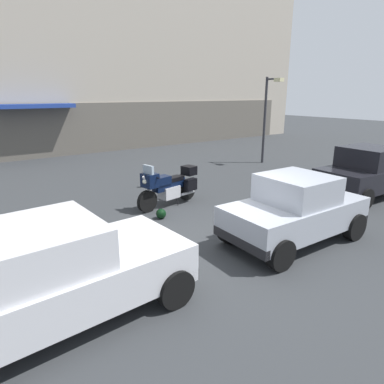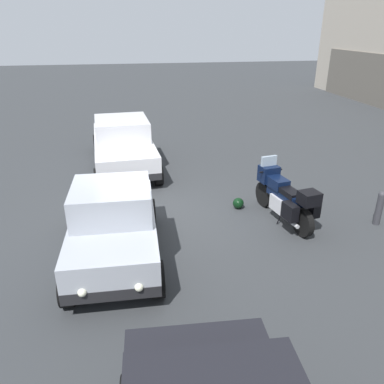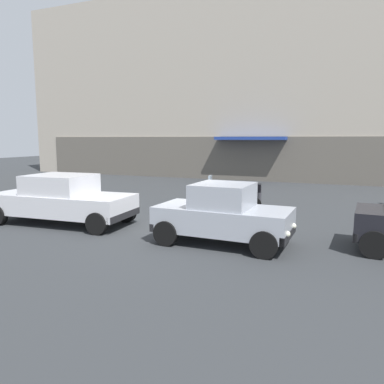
{
  "view_description": "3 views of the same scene",
  "coord_description": "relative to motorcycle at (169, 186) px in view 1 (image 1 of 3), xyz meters",
  "views": [
    {
      "loc": [
        -4.51,
        -5.27,
        3.28
      ],
      "look_at": [
        -0.21,
        0.7,
        1.11
      ],
      "focal_mm": 31.18,
      "sensor_mm": 36.0,
      "label": 1
    },
    {
      "loc": [
        8.09,
        -0.53,
        4.27
      ],
      "look_at": [
        0.82,
        0.79,
        1.0
      ],
      "focal_mm": 35.45,
      "sensor_mm": 36.0,
      "label": 2
    },
    {
      "loc": [
        4.36,
        -9.76,
        2.69
      ],
      "look_at": [
        -0.02,
        0.82,
        1.04
      ],
      "focal_mm": 34.82,
      "sensor_mm": 36.0,
      "label": 3
    }
  ],
  "objects": [
    {
      "name": "streetlamp_curbside",
      "position": [
        7.24,
        2.74,
        1.89
      ],
      "size": [
        0.28,
        0.94,
        4.03
      ],
      "color": "#2D2D33",
      "rests_on": "ground"
    },
    {
      "name": "car_compact_side",
      "position": [
        0.93,
        -3.87,
        0.15
      ],
      "size": [
        3.51,
        1.79,
        1.56
      ],
      "rotation": [
        0.0,
        0.0,
        -0.03
      ],
      "color": "#9EA3AD",
      "rests_on": "ground"
    },
    {
      "name": "car_hatchback_near",
      "position": [
        5.91,
        -2.99,
        0.19
      ],
      "size": [
        3.95,
        1.98,
        1.64
      ],
      "rotation": [
        0.0,
        0.0,
        -0.06
      ],
      "color": "black",
      "rests_on": "ground"
    },
    {
      "name": "bollard_curbside",
      "position": [
        0.57,
        2.09,
        -0.18
      ],
      "size": [
        0.16,
        0.16,
        0.82
      ],
      "color": "#333338",
      "rests_on": "ground"
    },
    {
      "name": "building_facade_rear",
      "position": [
        -0.6,
        11.78,
        5.56
      ],
      "size": [
        37.65,
        3.4,
        12.47
      ],
      "color": "#A89E8E",
      "rests_on": "ground"
    },
    {
      "name": "car_sedan_far",
      "position": [
        -4.48,
        -3.63,
        0.16
      ],
      "size": [
        4.65,
        2.15,
        1.56
      ],
      "rotation": [
        0.0,
        0.0,
        3.2
      ],
      "color": "silver",
      "rests_on": "ground"
    },
    {
      "name": "helmet",
      "position": [
        -0.8,
        -0.85,
        -0.48
      ],
      "size": [
        0.28,
        0.28,
        0.28
      ],
      "primitive_type": "sphere",
      "color": "black",
      "rests_on": "ground"
    },
    {
      "name": "motorcycle",
      "position": [
        0.0,
        0.0,
        0.0
      ],
      "size": [
        2.25,
        0.96,
        1.36
      ],
      "rotation": [
        0.0,
        0.0,
        3.33
      ],
      "color": "black",
      "rests_on": "ground"
    },
    {
      "name": "ground_plane",
      "position": [
        -0.6,
        -3.01,
        -0.62
      ],
      "size": [
        80.0,
        80.0,
        0.0
      ],
      "primitive_type": "plane",
      "color": "#2D3033"
    }
  ]
}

